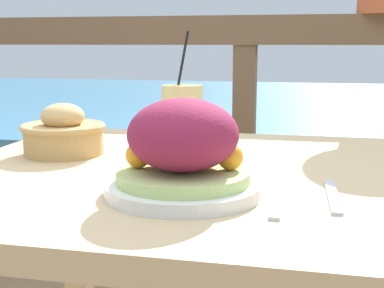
% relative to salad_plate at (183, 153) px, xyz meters
% --- Properties ---
extents(patio_table, '(0.92, 0.82, 0.76)m').
position_rel_salad_plate_xyz_m(patio_table, '(-0.02, 0.17, -0.18)').
color(patio_table, tan).
rests_on(patio_table, ground_plane).
extents(railing_fence, '(2.80, 0.08, 1.07)m').
position_rel_salad_plate_xyz_m(railing_fence, '(-0.02, 0.94, -0.02)').
color(railing_fence, brown).
rests_on(railing_fence, ground_plane).
extents(sea_backdrop, '(12.00, 4.00, 0.54)m').
position_rel_salad_plate_xyz_m(sea_backdrop, '(-0.02, 3.44, -0.55)').
color(sea_backdrop, teal).
rests_on(sea_backdrop, ground_plane).
extents(salad_plate, '(0.24, 0.24, 0.15)m').
position_rel_salad_plate_xyz_m(salad_plate, '(0.00, 0.00, 0.00)').
color(salad_plate, silver).
rests_on(salad_plate, patio_table).
extents(drink_glass, '(0.08, 0.08, 0.25)m').
position_rel_salad_plate_xyz_m(drink_glass, '(-0.06, 0.23, 0.01)').
color(drink_glass, '#DBCC7F').
rests_on(drink_glass, patio_table).
extents(bread_basket, '(0.17, 0.17, 0.11)m').
position_rel_salad_plate_xyz_m(bread_basket, '(-0.31, 0.24, -0.02)').
color(bread_basket, tan).
rests_on(bread_basket, patio_table).
extents(fork, '(0.03, 0.18, 0.00)m').
position_rel_salad_plate_xyz_m(fork, '(0.15, -0.01, -0.06)').
color(fork, silver).
rests_on(fork, patio_table).
extents(knife, '(0.02, 0.18, 0.00)m').
position_rel_salad_plate_xyz_m(knife, '(0.22, 0.03, -0.06)').
color(knife, silver).
rests_on(knife, patio_table).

